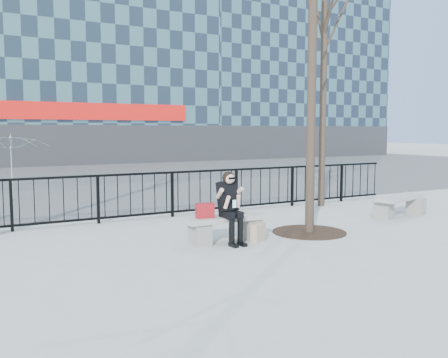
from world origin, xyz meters
TOP-DOWN VIEW (x-y plane):
  - ground at (0.00, 0.00)m, footprint 120.00×120.00m
  - street_surface at (0.00, 15.00)m, footprint 60.00×23.00m
  - railing at (0.00, 3.00)m, footprint 14.00×0.06m
  - building_right at (20.00, 27.00)m, footprint 16.20×10.20m
  - tree_right at (4.50, 2.60)m, footprint 2.80×2.80m
  - tree_grate at (1.90, -0.10)m, footprint 1.50×1.50m
  - bench_main at (0.00, 0.00)m, footprint 1.65×0.46m
  - bench_second at (5.06, 0.34)m, footprint 1.70×0.47m
  - seated_woman at (0.00, -0.16)m, footprint 0.50×0.64m
  - handbag at (-0.44, 0.02)m, footprint 0.36×0.23m
  - shopping_bag at (0.52, -0.29)m, footprint 0.39×0.29m
  - vendor_umbrella at (-2.84, 7.75)m, footprint 2.22×2.27m

SIDE VIEW (x-z plane):
  - ground at x=0.00m, z-range 0.00..0.00m
  - street_surface at x=0.00m, z-range 0.00..0.01m
  - tree_grate at x=1.90m, z-range 0.00..0.02m
  - shopping_bag at x=0.52m, z-range 0.00..0.35m
  - bench_main at x=0.00m, z-range 0.06..0.55m
  - bench_second at x=5.06m, z-range 0.06..0.56m
  - railing at x=0.00m, z-range 0.00..1.11m
  - handbag at x=-0.44m, z-range 0.49..0.76m
  - seated_woman at x=0.00m, z-range 0.00..1.34m
  - vendor_umbrella at x=-2.84m, z-range 0.00..2.00m
  - tree_right at x=4.50m, z-range 1.74..8.74m
  - building_right at x=20.00m, z-range 0.00..20.60m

